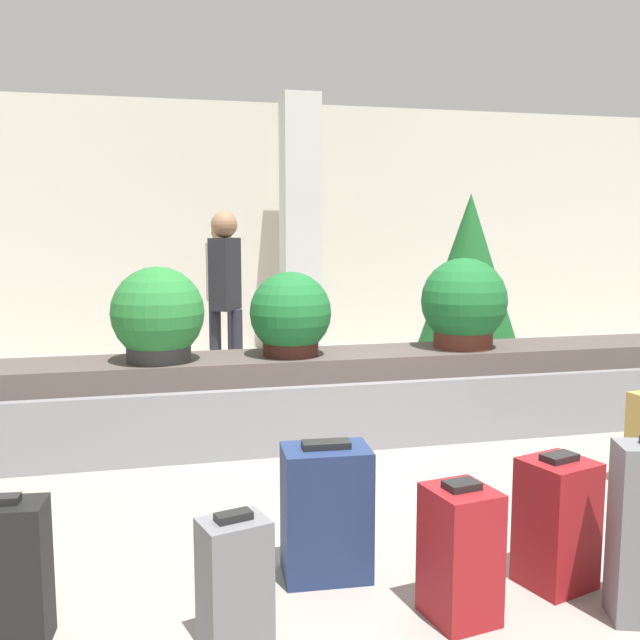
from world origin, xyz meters
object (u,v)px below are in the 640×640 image
Objects in this scene: potted_plant_0 at (464,305)px; potted_plant_2 at (290,316)px; pillar at (300,227)px; suitcase_5 at (557,522)px; traveler_0 at (223,283)px; decorated_tree at (469,283)px; suitcase_1 at (460,553)px; suitcase_6 at (326,512)px; traveler_1 at (225,287)px; suitcase_0 at (235,583)px; potted_plant_1 at (158,317)px.

potted_plant_0 is 1.14× the size of potted_plant_2.
pillar is 5.31× the size of suitcase_5.
pillar is 3.70m from potted_plant_0.
traveler_0 is at bearing 119.92° from potted_plant_0.
decorated_tree is at bearing 63.39° from potted_plant_0.
suitcase_1 is 2.92m from potted_plant_0.
suitcase_6 is 0.38× the size of traveler_0.
pillar is 1.66× the size of decorated_tree.
traveler_0 is (-0.21, 2.79, 0.04)m from potted_plant_2.
decorated_tree reaches higher than potted_plant_0.
pillar is 6.16m from suitcase_5.
suitcase_6 is 2.18m from potted_plant_2.
decorated_tree is (2.32, 3.47, 0.74)m from suitcase_6.
decorated_tree is at bearing 120.19° from traveler_1.
suitcase_6 is 0.33× the size of decorated_tree.
suitcase_1 is at bearing -114.79° from potted_plant_0.
decorated_tree is (1.34, 3.79, 0.76)m from suitcase_5.
decorated_tree is at bearing -66.49° from traveler_0.
suitcase_0 is at bearing -129.35° from potted_plant_0.
suitcase_1 is 0.91× the size of suitcase_6.
traveler_1 is (-0.51, 4.05, 0.77)m from suitcase_1.
decorated_tree reaches higher than suitcase_1.
suitcase_5 is at bearing -73.02° from potted_plant_2.
suitcase_5 is at bearing -54.82° from potted_plant_1.
pillar is at bearing 63.87° from potted_plant_1.
suitcase_1 is at bearing -120.83° from traveler_0.
potted_plant_1 is at bearing -116.13° from pillar.
suitcase_0 is 1.45m from suitcase_5.
traveler_1 is at bearing 177.61° from decorated_tree.
traveler_0 reaches higher than suitcase_0.
potted_plant_2 is 1.54m from traveler_1.
suitcase_0 is at bearing -84.82° from potted_plant_1.
potted_plant_0 reaches higher than suitcase_5.
potted_plant_1 is (-0.70, 2.06, 0.66)m from suitcase_6.
pillar is 5.95m from suitcase_6.
traveler_1 reaches higher than suitcase_1.
suitcase_5 is at bearing 6.80° from suitcase_1.
suitcase_6 is 2.74m from potted_plant_0.
decorated_tree is at bearing 59.93° from suitcase_6.
suitcase_6 is 4.91m from traveler_0.
suitcase_0 is 2.72m from potted_plant_2.
suitcase_5 is at bearing -109.51° from decorated_tree.
traveler_1 is (-1.05, 3.89, 0.76)m from suitcase_5.
decorated_tree reaches higher than traveler_1.
suitcase_0 is at bearing 169.65° from suitcase_1.
potted_plant_2 is at bearing 86.89° from suitcase_6.
suitcase_5 is at bearing -10.41° from suitcase_0.
suitcase_1 is at bearing -43.67° from suitcase_6.
pillar reaches higher than suitcase_5.
potted_plant_1 is 0.38× the size of traveler_1.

